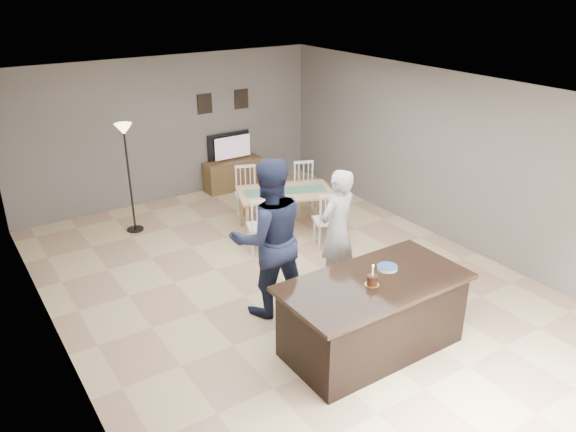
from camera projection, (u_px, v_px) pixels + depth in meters
floor at (286, 283)px, 7.97m from camera, size 8.00×8.00×0.00m
room_shell at (286, 171)px, 7.31m from camera, size 8.00×8.00×8.00m
kitchen_island at (373, 314)px, 6.42m from camera, size 2.15×1.10×0.90m
tv_console at (234, 174)px, 11.35m from camera, size 1.20×0.40×0.60m
television at (231, 147)px, 11.17m from camera, size 0.91×0.12×0.53m
tv_screen_glow at (233, 147)px, 11.11m from camera, size 0.78×0.00×0.78m
picture_frames at (223, 101)px, 10.90m from camera, size 1.10×0.02×0.38m
doorway at (121, 378)px, 4.20m from camera, size 0.00×2.10×2.65m
woman at (337, 230)px, 7.55m from camera, size 0.70×0.53×1.72m
man at (269, 238)px, 6.94m from camera, size 1.15×0.98×2.06m
birthday_cake at (372, 280)px, 6.13m from camera, size 0.16×0.16×0.25m
plate_stack at (387, 267)px, 6.48m from camera, size 0.24×0.24×0.04m
dining_table at (285, 198)px, 9.33m from camera, size 1.99×2.15×0.94m
floor_lamp at (126, 149)px, 9.03m from camera, size 0.28×0.28×1.86m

